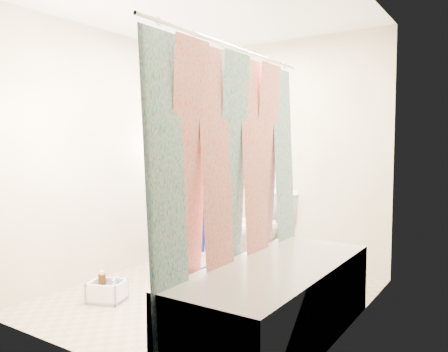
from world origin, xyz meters
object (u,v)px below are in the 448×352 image
Objects in this scene: bathtub at (277,299)px; cleaning_caddy at (108,292)px; plumber at (196,188)px; toilet at (263,228)px.

cleaning_caddy is (-1.47, -0.15, -0.19)m from bathtub.
bathtub is 0.99× the size of plumber.
bathtub is at bearing 49.59° from plumber.
toilet is at bearing 149.48° from plumber.
cleaning_caddy is at bearing -90.83° from toilet.
toilet reaches higher than bathtub.
bathtub is 1.76m from toilet.
toilet is 0.46× the size of plumber.
plumber is 1.21m from cleaning_caddy.
cleaning_caddy is at bearing -174.31° from bathtub.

